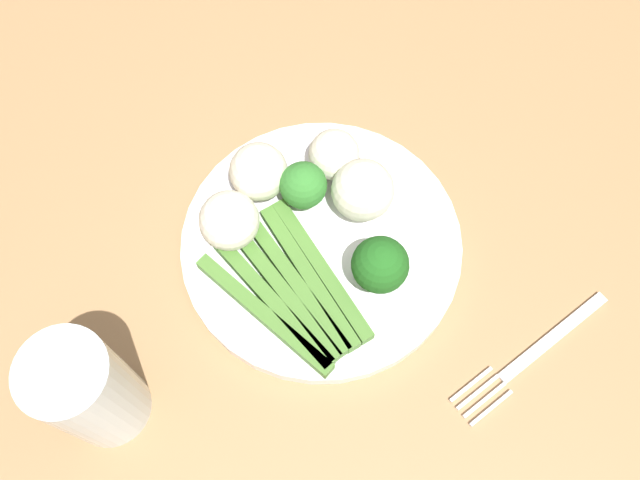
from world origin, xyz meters
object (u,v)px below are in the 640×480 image
object	(u,v)px
broccoli_outer_edge	(383,262)
cauliflower_near_center	(229,221)
broccoli_front_left	(303,186)
cauliflower_back	(259,172)
cauliflower_right	(363,190)
plate	(320,246)
fork	(531,355)
asparagus_bundle	(291,289)
dining_table	(355,312)
chair	(629,11)
water_glass	(89,391)
cauliflower_near_fork	(334,155)

from	to	relation	value
broccoli_outer_edge	cauliflower_near_center	xyz separation A→B (m)	(0.13, 0.05, -0.01)
broccoli_front_left	cauliflower_near_center	distance (m)	0.07
cauliflower_back	cauliflower_right	bearing A→B (deg)	-154.10
broccoli_outer_edge	cauliflower_right	distance (m)	0.07
plate	cauliflower_back	bearing A→B (deg)	-8.41
plate	fork	xyz separation A→B (m)	(-0.20, -0.03, -0.01)
asparagus_bundle	cauliflower_back	world-z (taller)	cauliflower_back
dining_table	cauliflower_near_center	distance (m)	0.18
broccoli_outer_edge	broccoli_front_left	size ratio (longest dim) A/B	1.15
asparagus_bundle	fork	size ratio (longest dim) A/B	0.96
broccoli_outer_edge	fork	world-z (taller)	broccoli_outer_edge
chair	broccoli_front_left	world-z (taller)	chair
chair	asparagus_bundle	size ratio (longest dim) A/B	5.52
plate	broccoli_outer_edge	size ratio (longest dim) A/B	4.23
asparagus_bundle	cauliflower_near_center	distance (m)	0.08
cauliflower_back	asparagus_bundle	bearing A→B (deg)	143.84
dining_table	chair	distance (m)	0.69
asparagus_bundle	water_glass	xyz separation A→B (m)	(0.06, 0.16, 0.04)
chair	plate	bearing A→B (deg)	96.64
cauliflower_right	fork	bearing A→B (deg)	174.02
asparagus_bundle	cauliflower_right	distance (m)	0.11
cauliflower_near_center	cauliflower_near_fork	xyz separation A→B (m)	(-0.03, -0.11, -0.00)
dining_table	broccoli_outer_edge	size ratio (longest dim) A/B	19.25
cauliflower_right	chair	bearing A→B (deg)	-95.26
cauliflower_near_fork	fork	xyz separation A→B (m)	(-0.24, 0.04, -0.04)
broccoli_front_left	cauliflower_near_center	xyz separation A→B (m)	(0.03, 0.06, -0.00)
chair	plate	world-z (taller)	chair
broccoli_front_left	cauliflower_near_center	bearing A→B (deg)	64.85
broccoli_front_left	water_glass	distance (m)	0.24
water_glass	dining_table	bearing A→B (deg)	-112.90
cauliflower_back	fork	size ratio (longest dim) A/B	0.32
cauliflower_near_center	cauliflower_right	bearing A→B (deg)	-128.11
water_glass	cauliflower_back	bearing A→B (deg)	-82.55
dining_table	water_glass	size ratio (longest dim) A/B	9.12
plate	cauliflower_back	distance (m)	0.08
broccoli_front_left	cauliflower_right	bearing A→B (deg)	-145.95
dining_table	cauliflower_back	distance (m)	0.19
plate	dining_table	bearing A→B (deg)	-177.42
fork	asparagus_bundle	bearing A→B (deg)	-51.28
plate	broccoli_front_left	distance (m)	0.06
cauliflower_near_fork	water_glass	distance (m)	0.28
asparagus_bundle	cauliflower_back	bearing A→B (deg)	-20.05
chair	broccoli_front_left	xyz separation A→B (m)	(0.10, 0.66, 0.28)
broccoli_outer_edge	asparagus_bundle	bearing A→B (deg)	48.23
chair	cauliflower_right	world-z (taller)	chair
dining_table	cauliflower_back	xyz separation A→B (m)	(0.12, -0.01, 0.14)
asparagus_bundle	broccoli_front_left	xyz separation A→B (m)	(0.05, -0.07, 0.02)
broccoli_outer_edge	cauliflower_right	xyz separation A→B (m)	(0.05, -0.05, -0.01)
plate	cauliflower_right	bearing A→B (deg)	-97.02
asparagus_bundle	cauliflower_back	distance (m)	0.11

